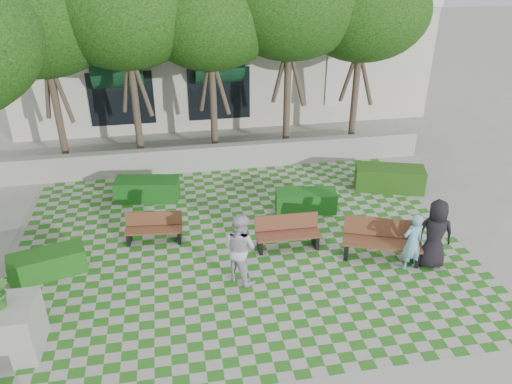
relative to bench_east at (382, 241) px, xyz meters
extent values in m
plane|color=gray|center=(-3.54, 0.10, -0.51)|extent=(90.00, 90.00, 0.00)
plane|color=#2B721E|center=(-3.54, 1.10, -0.50)|extent=(12.00, 12.00, 0.00)
cube|color=#9E9B93|center=(-3.54, 6.30, -0.06)|extent=(15.00, 0.36, 0.90)
cube|color=brown|center=(-0.03, -0.08, -0.01)|extent=(2.09, 1.28, 0.07)
cube|color=brown|center=(0.07, 0.19, 0.29)|extent=(1.92, 0.84, 0.50)
cube|color=black|center=(-0.86, 0.24, -0.26)|extent=(0.30, 0.56, 0.49)
cube|color=black|center=(0.80, -0.39, -0.26)|extent=(0.30, 0.56, 0.49)
cube|color=brown|center=(-2.31, 0.84, -0.07)|extent=(1.74, 0.57, 0.06)
cube|color=brown|center=(-2.30, 1.09, 0.19)|extent=(1.74, 0.16, 0.44)
cube|color=black|center=(-3.08, 0.86, -0.30)|extent=(0.11, 0.48, 0.42)
cube|color=black|center=(-1.54, 0.82, -0.30)|extent=(0.11, 0.48, 0.42)
cube|color=brown|center=(-5.86, 1.81, -0.12)|extent=(1.59, 0.63, 0.05)
cube|color=brown|center=(-5.83, 2.04, 0.11)|extent=(1.55, 0.27, 0.39)
cube|color=black|center=(-6.54, 1.89, -0.32)|extent=(0.13, 0.44, 0.38)
cube|color=black|center=(-5.17, 1.74, -0.32)|extent=(0.13, 0.44, 0.38)
cube|color=#1F4913|center=(1.84, 3.69, -0.12)|extent=(2.38, 1.52, 0.78)
cube|color=#155117|center=(-1.28, 2.79, -0.19)|extent=(1.91, 0.99, 0.64)
cube|color=#134A16|center=(-6.07, 4.39, -0.16)|extent=(2.08, 1.11, 0.69)
cube|color=#195015|center=(-8.46, 0.78, -0.19)|extent=(1.93, 1.18, 0.63)
cube|color=#9E9B93|center=(-8.68, -1.78, 0.06)|extent=(1.15, 1.15, 1.13)
imported|color=#72B0D0|center=(0.52, -0.58, 0.28)|extent=(0.63, 0.47, 1.57)
imported|color=black|center=(1.11, -0.55, 0.42)|extent=(1.03, 0.80, 1.86)
imported|color=silver|center=(-3.78, -0.27, 0.42)|extent=(1.12, 1.13, 1.84)
cylinder|color=#47382B|center=(-9.04, 7.70, 1.31)|extent=(0.26, 0.26, 3.64)
ellipsoid|color=#1E4C11|center=(-9.04, 7.70, 4.56)|extent=(4.80, 4.80, 3.60)
cylinder|color=#47382B|center=(-6.34, 7.70, 1.40)|extent=(0.26, 0.26, 3.81)
ellipsoid|color=#1E4C11|center=(-6.34, 7.70, 4.80)|extent=(5.00, 5.00, 3.75)
cylinder|color=#47382B|center=(-3.54, 7.70, 1.29)|extent=(0.26, 0.26, 3.58)
ellipsoid|color=#1E4C11|center=(-3.54, 7.70, 4.49)|extent=(4.60, 4.60, 3.45)
cylinder|color=#47382B|center=(-0.74, 7.70, 1.45)|extent=(0.26, 0.26, 3.92)
ellipsoid|color=#1E4C11|center=(-0.74, 7.70, 4.95)|extent=(5.20, 5.20, 3.90)
cylinder|color=#47382B|center=(1.96, 7.70, 1.34)|extent=(0.26, 0.26, 3.70)
ellipsoid|color=#1E4C11|center=(1.96, 7.70, 4.64)|extent=(4.80, 4.80, 3.60)
cube|color=beige|center=(-2.54, 14.30, 1.99)|extent=(18.00, 8.00, 5.00)
cube|color=white|center=(-2.54, 10.30, 4.49)|extent=(18.00, 0.30, 0.30)
cube|color=black|center=(2.46, 10.28, 1.69)|extent=(1.40, 0.10, 2.40)
cylinder|color=#103B1F|center=(-7.04, 10.28, 2.49)|extent=(3.00, 1.80, 1.80)
cube|color=black|center=(-7.04, 10.28, 1.09)|extent=(2.60, 0.08, 2.20)
cylinder|color=#103B1F|center=(-3.04, 10.28, 2.49)|extent=(3.00, 1.80, 1.80)
cube|color=black|center=(-3.04, 10.28, 1.09)|extent=(2.60, 0.08, 2.20)
camera|label=1|loc=(-5.17, -10.13, 7.13)|focal=35.00mm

